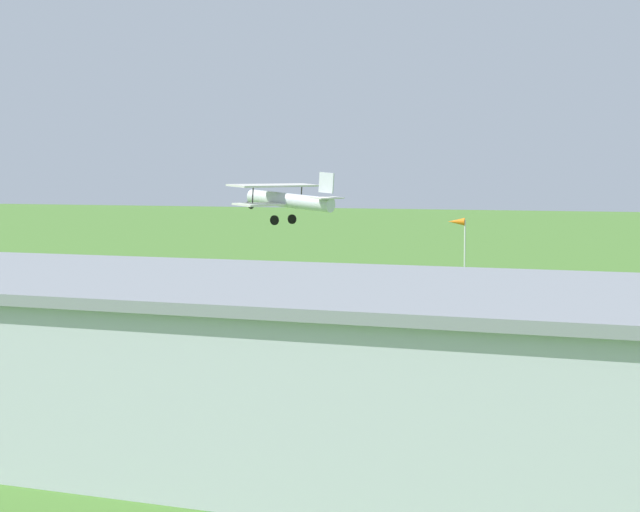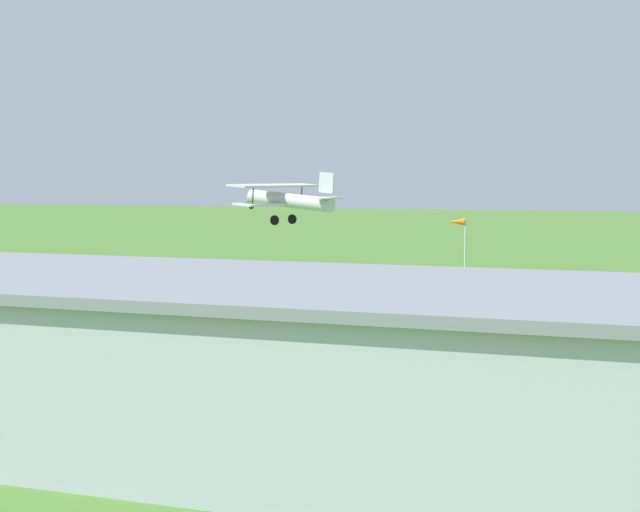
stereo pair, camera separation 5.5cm
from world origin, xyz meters
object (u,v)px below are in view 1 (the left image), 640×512
at_px(person_walking_on_apron, 289,338).
at_px(person_watching_takeoff, 250,338).
at_px(windsock, 458,227).
at_px(biplane, 286,199).
at_px(person_near_hangar_door, 156,336).
at_px(hangar, 317,368).
at_px(car_orange, 48,341).

distance_m(person_walking_on_apron, person_watching_takeoff, 2.03).
relative_size(person_walking_on_apron, windsock, 0.26).
height_order(biplane, person_near_hangar_door, biplane).
xyz_separation_m(hangar, person_watching_takeoff, (10.68, -17.00, -2.17)).
relative_size(hangar, person_watching_takeoff, 24.18).
bearing_deg(windsock, person_watching_takeoff, 83.78).
distance_m(biplane, windsock, 18.35).
bearing_deg(person_near_hangar_door, person_walking_on_apron, -160.58).
relative_size(car_orange, person_near_hangar_door, 2.56).
bearing_deg(windsock, car_orange, 70.86).
relative_size(hangar, person_walking_on_apron, 24.05).
bearing_deg(person_watching_takeoff, person_near_hangar_door, 17.04).
height_order(person_watching_takeoff, windsock, windsock).
distance_m(car_orange, person_walking_on_apron, 12.38).
distance_m(person_near_hangar_door, person_walking_on_apron, 7.07).
distance_m(hangar, person_watching_takeoff, 20.19).
height_order(hangar, person_watching_takeoff, hangar).
distance_m(person_near_hangar_door, person_watching_takeoff, 5.06).
bearing_deg(person_near_hangar_door, car_orange, 40.51).
xyz_separation_m(person_walking_on_apron, windsock, (-1.49, -29.67, 4.49)).
distance_m(person_watching_takeoff, windsock, 31.05).
bearing_deg(windsock, person_walking_on_apron, 87.12).
height_order(hangar, windsock, windsock).
distance_m(hangar, person_walking_on_apron, 20.06).
bearing_deg(car_orange, biplane, -104.65).
height_order(person_near_hangar_door, person_watching_takeoff, person_near_hangar_door).
height_order(hangar, person_walking_on_apron, hangar).
relative_size(biplane, person_near_hangar_door, 5.21).
bearing_deg(person_watching_takeoff, biplane, -73.73).
height_order(hangar, biplane, biplane).
distance_m(person_walking_on_apron, windsock, 30.04).
distance_m(biplane, person_near_hangar_door, 16.94).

